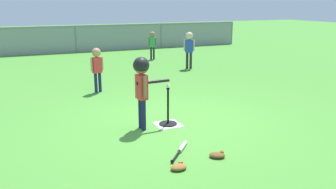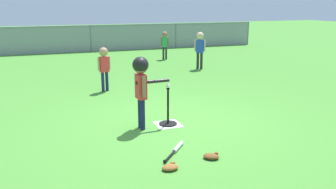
{
  "view_description": "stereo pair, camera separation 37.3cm",
  "coord_description": "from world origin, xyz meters",
  "px_view_note": "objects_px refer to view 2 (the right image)",
  "views": [
    {
      "loc": [
        -2.53,
        -5.5,
        2.1
      ],
      "look_at": [
        -0.14,
        -0.1,
        0.55
      ],
      "focal_mm": 37.58,
      "sensor_mm": 36.0,
      "label": 1
    },
    {
      "loc": [
        -2.18,
        -5.64,
        2.1
      ],
      "look_at": [
        -0.14,
        -0.1,
        0.55
      ],
      "focal_mm": 37.58,
      "sensor_mm": 36.0,
      "label": 2
    }
  ],
  "objects_px": {
    "glove_near_bats": "(170,167)",
    "batting_tee": "(168,119)",
    "batter_child": "(141,78)",
    "fielder_near_right": "(165,42)",
    "fielder_deep_center": "(200,45)",
    "fielder_deep_right": "(104,63)",
    "glove_by_plate": "(211,156)",
    "baseball_on_tee": "(168,86)",
    "spare_bat_silver": "(176,149)"
  },
  "relations": [
    {
      "from": "fielder_near_right",
      "to": "glove_near_bats",
      "type": "xyz_separation_m",
      "value": [
        -3.02,
        -8.63,
        -0.64
      ]
    },
    {
      "from": "baseball_on_tee",
      "to": "fielder_deep_center",
      "type": "height_order",
      "value": "fielder_deep_center"
    },
    {
      "from": "batting_tee",
      "to": "fielder_deep_right",
      "type": "bearing_deg",
      "value": 101.95
    },
    {
      "from": "fielder_deep_right",
      "to": "fielder_deep_center",
      "type": "distance_m",
      "value": 3.9
    },
    {
      "from": "spare_bat_silver",
      "to": "glove_near_bats",
      "type": "height_order",
      "value": "glove_near_bats"
    },
    {
      "from": "batter_child",
      "to": "fielder_deep_center",
      "type": "height_order",
      "value": "batter_child"
    },
    {
      "from": "fielder_deep_center",
      "to": "batter_child",
      "type": "bearing_deg",
      "value": -125.03
    },
    {
      "from": "batting_tee",
      "to": "fielder_near_right",
      "type": "relative_size",
      "value": 0.63
    },
    {
      "from": "glove_near_bats",
      "to": "batting_tee",
      "type": "bearing_deg",
      "value": 70.72
    },
    {
      "from": "baseball_on_tee",
      "to": "fielder_deep_center",
      "type": "distance_m",
      "value": 5.47
    },
    {
      "from": "batting_tee",
      "to": "fielder_deep_right",
      "type": "distance_m",
      "value": 2.94
    },
    {
      "from": "batting_tee",
      "to": "fielder_deep_center",
      "type": "bearing_deg",
      "value": 58.98
    },
    {
      "from": "batting_tee",
      "to": "glove_by_plate",
      "type": "relative_size",
      "value": 2.46
    },
    {
      "from": "fielder_near_right",
      "to": "fielder_deep_center",
      "type": "xyz_separation_m",
      "value": [
        0.38,
        -2.29,
        0.09
      ]
    },
    {
      "from": "baseball_on_tee",
      "to": "fielder_deep_right",
      "type": "height_order",
      "value": "fielder_deep_right"
    },
    {
      "from": "fielder_deep_center",
      "to": "batting_tee",
      "type": "bearing_deg",
      "value": -121.02
    },
    {
      "from": "baseball_on_tee",
      "to": "fielder_near_right",
      "type": "xyz_separation_m",
      "value": [
        2.44,
        6.98,
        -0.03
      ]
    },
    {
      "from": "batting_tee",
      "to": "batter_child",
      "type": "distance_m",
      "value": 0.92
    },
    {
      "from": "baseball_on_tee",
      "to": "spare_bat_silver",
      "type": "distance_m",
      "value": 1.33
    },
    {
      "from": "batting_tee",
      "to": "fielder_near_right",
      "type": "bearing_deg",
      "value": 70.71
    },
    {
      "from": "spare_bat_silver",
      "to": "fielder_near_right",
      "type": "bearing_deg",
      "value": 71.4
    },
    {
      "from": "batting_tee",
      "to": "baseball_on_tee",
      "type": "xyz_separation_m",
      "value": [
        -0.0,
        0.0,
        0.6
      ]
    },
    {
      "from": "batter_child",
      "to": "glove_near_bats",
      "type": "xyz_separation_m",
      "value": [
        -0.09,
        -1.62,
        -0.85
      ]
    },
    {
      "from": "fielder_near_right",
      "to": "batting_tee",
      "type": "bearing_deg",
      "value": -109.29
    },
    {
      "from": "batter_child",
      "to": "fielder_near_right",
      "type": "bearing_deg",
      "value": 67.31
    },
    {
      "from": "batting_tee",
      "to": "glove_near_bats",
      "type": "xyz_separation_m",
      "value": [
        -0.58,
        -1.65,
        -0.07
      ]
    },
    {
      "from": "batting_tee",
      "to": "baseball_on_tee",
      "type": "distance_m",
      "value": 0.6
    },
    {
      "from": "batter_child",
      "to": "glove_near_bats",
      "type": "relative_size",
      "value": 5.53
    },
    {
      "from": "glove_near_bats",
      "to": "fielder_deep_right",
      "type": "bearing_deg",
      "value": 90.26
    },
    {
      "from": "batting_tee",
      "to": "glove_by_plate",
      "type": "height_order",
      "value": "batting_tee"
    },
    {
      "from": "fielder_deep_right",
      "to": "spare_bat_silver",
      "type": "xyz_separation_m",
      "value": [
        0.32,
        -3.94,
        -0.66
      ]
    },
    {
      "from": "batting_tee",
      "to": "fielder_deep_right",
      "type": "relative_size",
      "value": 0.62
    },
    {
      "from": "fielder_near_right",
      "to": "glove_near_bats",
      "type": "relative_size",
      "value": 4.68
    },
    {
      "from": "fielder_near_right",
      "to": "fielder_deep_center",
      "type": "distance_m",
      "value": 2.32
    },
    {
      "from": "baseball_on_tee",
      "to": "fielder_deep_center",
      "type": "xyz_separation_m",
      "value": [
        2.82,
        4.69,
        0.06
      ]
    },
    {
      "from": "batter_child",
      "to": "spare_bat_silver",
      "type": "bearing_deg",
      "value": -79.38
    },
    {
      "from": "batting_tee",
      "to": "spare_bat_silver",
      "type": "distance_m",
      "value": 1.15
    },
    {
      "from": "baseball_on_tee",
      "to": "fielder_near_right",
      "type": "relative_size",
      "value": 0.07
    },
    {
      "from": "fielder_deep_center",
      "to": "glove_by_plate",
      "type": "distance_m",
      "value": 6.85
    },
    {
      "from": "batter_child",
      "to": "glove_by_plate",
      "type": "relative_size",
      "value": 4.58
    },
    {
      "from": "spare_bat_silver",
      "to": "glove_near_bats",
      "type": "xyz_separation_m",
      "value": [
        -0.3,
        -0.53,
        0.01
      ]
    },
    {
      "from": "baseball_on_tee",
      "to": "glove_near_bats",
      "type": "bearing_deg",
      "value": -109.28
    },
    {
      "from": "fielder_deep_center",
      "to": "glove_by_plate",
      "type": "xyz_separation_m",
      "value": [
        -2.75,
        -6.23,
        -0.73
      ]
    },
    {
      "from": "baseball_on_tee",
      "to": "glove_by_plate",
      "type": "xyz_separation_m",
      "value": [
        0.07,
        -1.54,
        -0.67
      ]
    },
    {
      "from": "fielder_deep_center",
      "to": "glove_by_plate",
      "type": "bearing_deg",
      "value": -113.8
    },
    {
      "from": "batter_child",
      "to": "spare_bat_silver",
      "type": "distance_m",
      "value": 1.4
    },
    {
      "from": "batter_child",
      "to": "fielder_deep_center",
      "type": "distance_m",
      "value": 5.76
    },
    {
      "from": "batting_tee",
      "to": "batter_child",
      "type": "bearing_deg",
      "value": -177.0
    },
    {
      "from": "spare_bat_silver",
      "to": "fielder_deep_center",
      "type": "bearing_deg",
      "value": 61.88
    },
    {
      "from": "batting_tee",
      "to": "spare_bat_silver",
      "type": "height_order",
      "value": "batting_tee"
    }
  ]
}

